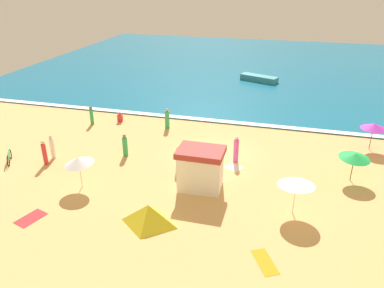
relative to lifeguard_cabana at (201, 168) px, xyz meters
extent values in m
plane|color=#E5B26B|center=(-0.02, 4.50, -1.29)|extent=(60.00, 60.00, 0.00)
cube|color=#146B93|center=(-0.02, 32.50, -1.24)|extent=(60.00, 44.00, 0.10)
cube|color=white|center=(-0.02, 10.80, -1.19)|extent=(57.00, 0.70, 0.01)
cube|color=white|center=(0.00, 0.00, -0.20)|extent=(2.59, 1.96, 2.18)
cube|color=#A5332D|center=(0.00, 0.00, 1.07)|extent=(2.69, 1.97, 0.35)
cylinder|color=#4C3823|center=(10.65, 8.40, -0.32)|extent=(0.05, 0.05, 1.94)
cone|color=#B733C6|center=(10.65, 8.40, 0.50)|extent=(1.86, 1.86, 0.42)
cylinder|color=#4C3823|center=(8.79, 3.26, -0.39)|extent=(0.05, 0.05, 1.81)
cone|color=green|center=(8.79, 3.26, 0.39)|extent=(2.62, 2.62, 0.47)
cylinder|color=silver|center=(5.40, -1.21, -0.31)|extent=(0.05, 0.05, 1.97)
cone|color=white|center=(5.40, -1.21, 0.58)|extent=(2.43, 2.44, 0.46)
cylinder|color=silver|center=(-6.88, -1.80, -0.32)|extent=(0.05, 0.05, 1.94)
cone|color=white|center=(-6.88, -1.80, 0.49)|extent=(2.42, 2.41, 0.60)
pyramid|color=yellow|center=(-1.68, -4.15, -0.71)|extent=(2.20, 1.78, 1.17)
torus|color=black|center=(-13.60, 0.26, -0.96)|extent=(0.44, 0.64, 0.72)
torus|color=black|center=(-13.00, -0.67, -0.96)|extent=(0.44, 0.64, 0.72)
cube|color=green|center=(-13.30, -0.21, -0.74)|extent=(0.53, 0.77, 0.36)
cylinder|color=white|center=(-10.77, 1.11, -0.55)|extent=(0.30, 0.30, 1.49)
sphere|color=beige|center=(-10.77, 1.11, 0.30)|extent=(0.22, 0.22, 0.22)
cylinder|color=green|center=(-11.32, 7.50, -0.63)|extent=(0.40, 0.40, 1.33)
sphere|color=brown|center=(-11.32, 7.50, 0.16)|extent=(0.27, 0.27, 0.27)
cylinder|color=#D84CA5|center=(1.51, 3.84, -0.46)|extent=(0.42, 0.42, 1.67)
sphere|color=beige|center=(1.51, 3.84, 0.48)|extent=(0.22, 0.22, 0.22)
cube|color=red|center=(-9.29, 8.68, -0.97)|extent=(0.47, 0.47, 0.65)
sphere|color=#9E6B47|center=(-9.29, 8.68, -0.55)|extent=(0.22, 0.22, 0.22)
cylinder|color=green|center=(-6.10, 2.76, -0.60)|extent=(0.50, 0.50, 1.39)
sphere|color=#9E6B47|center=(-6.10, 2.76, 0.21)|extent=(0.24, 0.24, 0.24)
cylinder|color=blue|center=(-1.91, 1.77, -0.61)|extent=(0.37, 0.37, 1.37)
sphere|color=brown|center=(-1.91, 1.77, 0.18)|extent=(0.24, 0.24, 0.24)
cylinder|color=red|center=(-10.73, 0.18, -0.54)|extent=(0.38, 0.38, 1.50)
sphere|color=beige|center=(-10.73, 0.18, 0.31)|extent=(0.24, 0.24, 0.24)
cylinder|color=green|center=(-4.87, 8.30, -0.54)|extent=(0.46, 0.46, 1.50)
sphere|color=#DBA884|center=(-4.87, 8.30, 0.31)|extent=(0.24, 0.24, 0.24)
cube|color=white|center=(1.54, 3.00, -1.29)|extent=(1.33, 1.28, 0.01)
cube|color=red|center=(-7.87, -5.31, -1.29)|extent=(1.31, 1.70, 0.01)
cube|color=orange|center=(4.29, -5.38, -1.29)|extent=(1.43, 1.83, 0.01)
cube|color=teal|center=(1.00, 24.70, -0.87)|extent=(4.54, 2.72, 0.64)
camera|label=1|loc=(4.45, -18.50, 10.45)|focal=34.58mm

